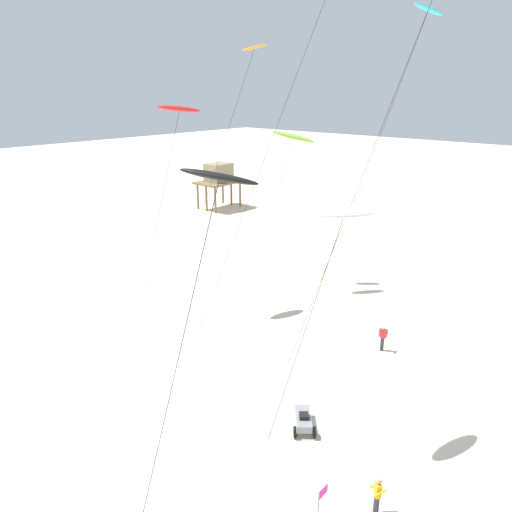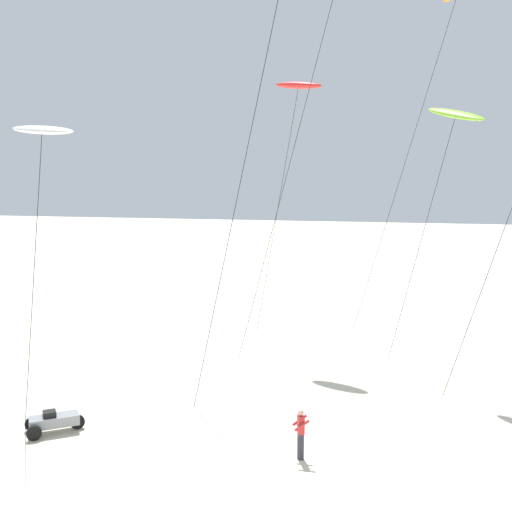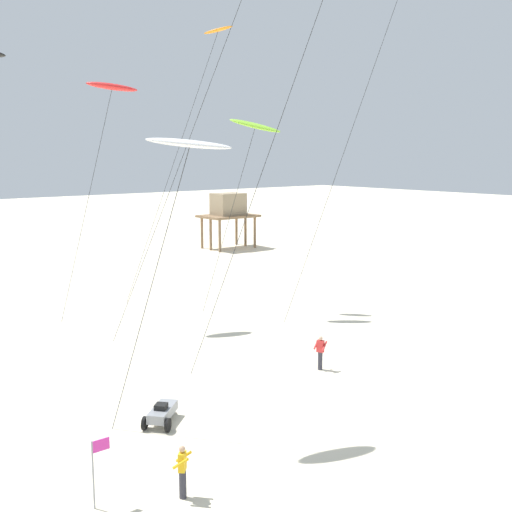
# 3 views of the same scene
# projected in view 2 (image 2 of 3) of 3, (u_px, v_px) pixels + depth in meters

# --- Properties ---
(ground_plane) EXTENTS (260.00, 260.00, 0.00)m
(ground_plane) POSITION_uv_depth(u_px,v_px,m) (184.00, 484.00, 18.27)
(ground_plane) COLOR beige
(kite_white) EXTENTS (4.15, 2.74, 10.93)m
(kite_white) POSITION_uv_depth(u_px,v_px,m) (42.00, 131.00, 19.63)
(kite_white) COLOR white
(kite_white) RESTS_ON ground
(kite_lime) EXTENTS (4.26, 3.38, 12.60)m
(kite_lime) POSITION_uv_depth(u_px,v_px,m) (455.00, 115.00, 27.38)
(kite_lime) COLOR #8CD833
(kite_lime) RESTS_ON ground
(kite_orange) EXTENTS (6.27, 4.72, 18.60)m
(kite_orange) POSITION_uv_depth(u_px,v_px,m) (455.00, 2.00, 30.44)
(kite_orange) COLOR orange
(kite_orange) RESTS_ON ground
(kite_red) EXTENTS (4.49, 3.05, 14.48)m
(kite_red) POSITION_uv_depth(u_px,v_px,m) (298.00, 86.00, 32.70)
(kite_red) COLOR red
(kite_red) RESTS_ON ground
(kite_flyer_middle) EXTENTS (0.67, 0.68, 1.67)m
(kite_flyer_middle) POSITION_uv_depth(u_px,v_px,m) (301.00, 433.00, 19.84)
(kite_flyer_middle) COLOR #33333D
(kite_flyer_middle) RESTS_ON ground
(beach_buggy) EXTENTS (1.95, 1.85, 0.82)m
(beach_buggy) POSITION_uv_depth(u_px,v_px,m) (53.00, 421.00, 22.02)
(beach_buggy) COLOR gray
(beach_buggy) RESTS_ON ground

